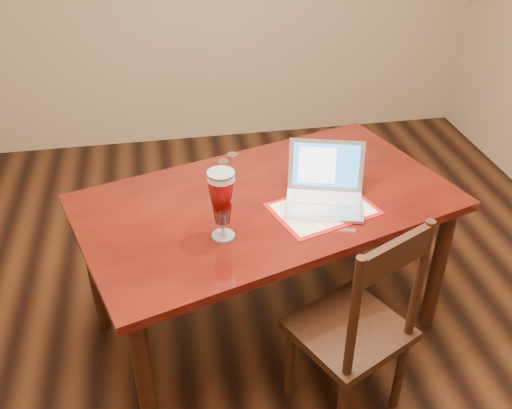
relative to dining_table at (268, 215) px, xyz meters
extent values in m
plane|color=black|center=(-0.02, -0.10, -0.75)|extent=(5.00, 5.00, 0.00)
cube|color=#52130B|center=(0.00, 0.01, 0.07)|extent=(2.01, 1.49, 0.04)
cylinder|color=black|center=(-0.64, -0.62, -0.35)|extent=(0.08, 0.08, 0.79)
cylinder|color=black|center=(0.89, -0.14, -0.35)|extent=(0.08, 0.08, 0.79)
cylinder|color=black|center=(-0.89, 0.16, -0.35)|extent=(0.08, 0.08, 0.79)
cylinder|color=black|center=(0.64, 0.64, -0.35)|extent=(0.08, 0.08, 0.79)
cube|color=#990F0E|center=(0.24, -0.13, 0.09)|extent=(0.55, 0.46, 0.00)
cube|color=silver|center=(0.24, -0.13, 0.09)|extent=(0.49, 0.40, 0.00)
cube|color=silver|center=(0.25, -0.11, 0.10)|extent=(0.42, 0.34, 0.02)
cube|color=silver|center=(0.26, -0.07, 0.11)|extent=(0.31, 0.19, 0.00)
cube|color=silver|center=(0.23, -0.18, 0.11)|extent=(0.10, 0.09, 0.00)
cube|color=silver|center=(0.29, 0.04, 0.23)|extent=(0.37, 0.17, 0.24)
cube|color=blue|center=(0.29, 0.03, 0.23)|extent=(0.32, 0.14, 0.20)
cube|color=white|center=(0.25, 0.04, 0.23)|extent=(0.19, 0.10, 0.17)
cylinder|color=silver|center=(-0.25, -0.26, 0.10)|extent=(0.10, 0.10, 0.01)
cylinder|color=silver|center=(-0.25, -0.26, 0.14)|extent=(0.02, 0.02, 0.07)
cylinder|color=silver|center=(-0.25, -0.26, 0.39)|extent=(0.12, 0.12, 0.02)
cylinder|color=silver|center=(-0.25, -0.26, 0.41)|extent=(0.12, 0.12, 0.01)
cylinder|color=white|center=(-0.17, 0.35, 0.11)|extent=(0.06, 0.06, 0.04)
cylinder|color=white|center=(-0.11, 0.42, 0.11)|extent=(0.06, 0.06, 0.04)
cube|color=#321A0D|center=(0.26, -0.55, -0.28)|extent=(0.61, 0.60, 0.04)
cylinder|color=#321A0D|center=(0.51, -0.63, -0.52)|extent=(0.04, 0.04, 0.45)
cylinder|color=#321A0D|center=(0.02, -0.48, -0.52)|extent=(0.04, 0.04, 0.45)
cylinder|color=#321A0D|center=(0.35, -0.32, -0.52)|extent=(0.04, 0.04, 0.45)
cylinder|color=#321A0D|center=(0.17, -0.79, 0.04)|extent=(0.04, 0.04, 0.59)
cylinder|color=#321A0D|center=(0.51, -0.63, 0.04)|extent=(0.04, 0.04, 0.59)
cube|color=#321A0D|center=(0.34, -0.71, 0.26)|extent=(0.35, 0.19, 0.13)
camera|label=1|loc=(-0.47, -2.26, 1.59)|focal=40.00mm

